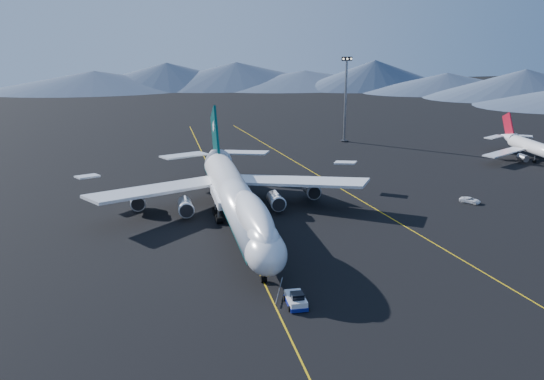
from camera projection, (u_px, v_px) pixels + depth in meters
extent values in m
plane|color=black|center=(237.00, 226.00, 119.78)|extent=(500.00, 500.00, 0.00)
cube|color=gold|center=(237.00, 226.00, 119.77)|extent=(0.25, 220.00, 0.01)
cube|color=gold|center=(363.00, 201.00, 135.25)|extent=(28.08, 198.09, 0.01)
cone|color=#435168|center=(94.00, 78.00, 326.65)|extent=(100.00, 100.00, 12.00)
cone|color=#435168|center=(236.00, 75.00, 343.07)|extent=(100.00, 100.00, 12.00)
cone|color=#435168|center=(375.00, 77.00, 334.98)|extent=(100.00, 100.00, 12.00)
cone|color=#435168|center=(525.00, 84.00, 303.25)|extent=(100.00, 100.00, 12.00)
cylinder|color=silver|center=(237.00, 199.00, 118.19)|extent=(6.50, 56.00, 6.50)
ellipsoid|color=silver|center=(265.00, 252.00, 91.95)|extent=(6.50, 10.40, 6.50)
ellipsoid|color=silver|center=(254.00, 217.00, 100.14)|extent=(5.13, 25.16, 5.85)
cube|color=black|center=(268.00, 250.00, 89.74)|extent=(3.60, 1.61, 1.29)
cone|color=silver|center=(215.00, 157.00, 148.89)|extent=(6.50, 12.00, 6.50)
cube|color=#033736|center=(236.00, 202.00, 119.38)|extent=(6.24, 60.00, 1.10)
cube|color=silver|center=(232.00, 196.00, 123.66)|extent=(7.50, 13.00, 1.60)
cube|color=silver|center=(159.00, 189.00, 126.13)|extent=(30.62, 23.28, 2.83)
cube|color=silver|center=(294.00, 181.00, 132.03)|extent=(30.62, 23.28, 2.83)
cylinder|color=slate|center=(185.00, 206.00, 124.19)|extent=(2.90, 5.50, 2.90)
cylinder|color=slate|center=(138.00, 200.00, 128.35)|extent=(2.90, 5.50, 2.90)
cylinder|color=slate|center=(276.00, 200.00, 128.06)|extent=(2.90, 5.50, 2.90)
cylinder|color=slate|center=(310.00, 189.00, 136.08)|extent=(2.90, 5.50, 2.90)
cube|color=#033736|center=(215.00, 138.00, 146.53)|extent=(0.55, 14.11, 15.94)
cube|color=silver|center=(184.00, 155.00, 148.65)|extent=(12.39, 9.47, 0.98)
cube|color=silver|center=(244.00, 153.00, 151.71)|extent=(12.39, 9.47, 0.98)
cylinder|color=black|center=(264.00, 279.00, 94.79)|extent=(0.90, 1.10, 1.10)
cube|color=silver|center=(296.00, 300.00, 87.26)|extent=(2.54, 4.92, 1.22)
cube|color=navy|center=(296.00, 303.00, 87.39)|extent=(2.65, 5.15, 0.55)
cube|color=black|center=(296.00, 294.00, 87.01)|extent=(1.81, 1.81, 1.00)
cone|color=silver|center=(508.00, 137.00, 184.48)|extent=(3.72, 6.85, 3.72)
cube|color=silver|center=(504.00, 152.00, 169.98)|extent=(16.43, 11.09, 0.34)
cylinder|color=slate|center=(523.00, 158.00, 168.92)|extent=(1.86, 3.42, 1.86)
cube|color=maroon|center=(508.00, 125.00, 183.89)|extent=(0.34, 6.67, 7.89)
imported|color=white|center=(470.00, 200.00, 134.01)|extent=(4.54, 4.73, 1.25)
cylinder|color=black|center=(344.00, 141.00, 197.45)|extent=(2.51, 2.51, 0.42)
cylinder|color=slate|center=(345.00, 101.00, 193.80)|extent=(0.73, 0.73, 26.18)
cube|color=black|center=(347.00, 59.00, 190.00)|extent=(3.35, 0.84, 1.26)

